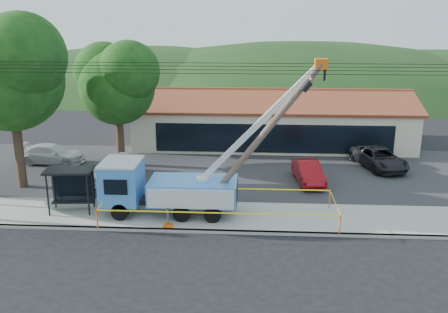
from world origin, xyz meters
TOP-DOWN VIEW (x-y plane):
  - ground at (0.00, 0.00)m, footprint 120.00×120.00m
  - curb at (0.00, 2.10)m, footprint 60.00×0.25m
  - sidewalk at (0.00, 4.00)m, footprint 60.00×4.00m
  - parking_lot at (0.00, 12.00)m, footprint 60.00×12.00m
  - strip_mall at (4.00, 19.98)m, footprint 22.50×8.53m
  - tree_west_near at (-12.00, 8.00)m, footprint 7.56×6.72m
  - tree_lot at (-7.00, 13.00)m, footprint 6.30×5.60m
  - hill_west at (-15.00, 55.00)m, footprint 78.40×56.00m
  - hill_center at (10.00, 55.00)m, footprint 89.60×64.00m
  - hill_east at (30.00, 55.00)m, footprint 72.80×52.00m
  - utility_truck at (-2.19, 4.17)m, footprint 11.73×3.92m
  - leaning_pole at (2.91, 3.86)m, footprint 6.50×1.93m
  - bus_shelter at (-7.45, 4.27)m, footprint 2.65×1.78m
  - caution_tape at (0.71, 3.73)m, footprint 12.18×3.63m
  - car_silver at (-6.43, 9.67)m, footprint 2.50×5.06m
  - car_red at (6.02, 9.88)m, footprint 1.97×4.33m
  - car_white at (-12.12, 13.00)m, footprint 4.85×2.16m
  - car_dark at (11.31, 13.36)m, footprint 3.71×5.57m

SIDE VIEW (x-z plane):
  - ground at x=0.00m, z-range 0.00..0.00m
  - hill_west at x=-15.00m, z-range -14.00..14.00m
  - hill_center at x=10.00m, z-range -16.00..16.00m
  - hill_east at x=30.00m, z-range -13.00..13.00m
  - car_silver at x=-6.43m, z-range -0.83..0.83m
  - car_red at x=6.02m, z-range -0.69..0.69m
  - car_white at x=-12.12m, z-range -0.69..0.69m
  - car_dark at x=11.31m, z-range -0.71..0.71m
  - parking_lot at x=0.00m, z-range 0.00..0.10m
  - curb at x=0.00m, z-range 0.00..0.15m
  - sidewalk at x=0.00m, z-range 0.00..0.15m
  - caution_tape at x=0.71m, z-range 0.41..1.46m
  - utility_truck at x=-2.19m, z-range -2.47..5.91m
  - strip_mall at x=4.00m, z-range -0.46..4.22m
  - bus_shelter at x=-7.45m, z-range 0.71..3.14m
  - leaning_pole at x=2.91m, z-range 0.47..8.80m
  - tree_lot at x=-7.00m, z-range 1.74..10.68m
  - tree_west_near at x=-12.00m, z-range 2.12..12.92m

